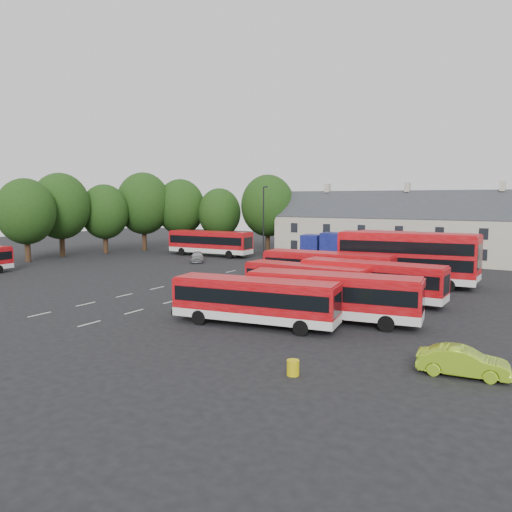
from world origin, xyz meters
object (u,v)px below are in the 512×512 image
object	(u,v)px
bus_row_a	(255,298)
silver_car	(197,257)
bus_dd_south	(406,256)
box_truck	(338,247)
grit_bin	(293,368)
lamppost	(264,222)
lime_car	(463,362)

from	to	relation	value
bus_row_a	silver_car	bearing A→B (deg)	125.51
bus_row_a	bus_dd_south	world-z (taller)	bus_dd_south
box_truck	grit_bin	xyz separation A→B (m)	(12.59, -37.79, -1.80)
silver_car	lamppost	size ratio (longest dim) A/B	0.42
bus_row_a	bus_dd_south	bearing A→B (deg)	68.87
bus_row_a	bus_dd_south	distance (m)	19.86
box_truck	grit_bin	size ratio (longest dim) A/B	12.63
lamppost	grit_bin	bearing A→B (deg)	-58.38
bus_dd_south	lime_car	bearing A→B (deg)	-75.75
grit_bin	box_truck	bearing A→B (deg)	108.42
box_truck	grit_bin	distance (m)	39.87
bus_dd_south	grit_bin	world-z (taller)	bus_dd_south
silver_car	lime_car	world-z (taller)	silver_car
bus_dd_south	box_truck	xyz separation A→B (m)	(-11.04, 11.76, -0.65)
silver_car	lamppost	bearing A→B (deg)	-2.76
bus_dd_south	box_truck	world-z (taller)	bus_dd_south
bus_row_a	box_truck	world-z (taller)	box_truck
lime_car	bus_dd_south	bearing A→B (deg)	13.76
lime_car	silver_car	bearing A→B (deg)	46.48
bus_dd_south	silver_car	xyz separation A→B (m)	(-27.21, 4.55, -2.12)
lamppost	box_truck	bearing A→B (deg)	16.02
lime_car	lamppost	world-z (taller)	lamppost
bus_dd_south	silver_car	distance (m)	27.67
lamppost	lime_car	bearing A→B (deg)	-47.92
bus_row_a	box_truck	bearing A→B (deg)	93.84
bus_row_a	lime_car	size ratio (longest dim) A/B	2.72
bus_row_a	bus_dd_south	size ratio (longest dim) A/B	0.88
bus_dd_south	lime_car	world-z (taller)	bus_dd_south
lime_car	lamppost	size ratio (longest dim) A/B	0.42
box_truck	lamppost	world-z (taller)	lamppost
silver_car	lamppost	xyz separation A→B (m)	(7.09, 4.61, 4.41)
lime_car	lamppost	bearing A→B (deg)	35.62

